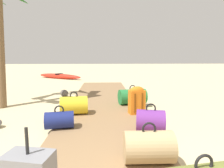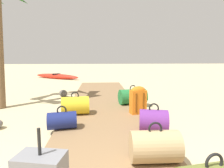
{
  "view_description": "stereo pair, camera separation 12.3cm",
  "coord_description": "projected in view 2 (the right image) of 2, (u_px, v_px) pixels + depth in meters",
  "views": [
    {
      "loc": [
        -0.01,
        -0.61,
        1.3
      ],
      "look_at": [
        0.25,
        4.68,
        0.55
      ],
      "focal_mm": 31.29,
      "sensor_mm": 36.0,
      "label": 1
    },
    {
      "loc": [
        -0.14,
        -0.6,
        1.3
      ],
      "look_at": [
        0.25,
        4.68,
        0.55
      ],
      "focal_mm": 31.29,
      "sensor_mm": 36.0,
      "label": 2
    }
  ],
  "objects": [
    {
      "name": "ground_plane",
      "position": [
        105.0,
        118.0,
        4.15
      ],
      "size": [
        60.0,
        60.0,
        0.0
      ],
      "primitive_type": "plane",
      "color": "#CCB789"
    },
    {
      "name": "duffel_bag_yellow",
      "position": [
        75.0,
        105.0,
        4.13
      ],
      "size": [
        0.61,
        0.44,
        0.49
      ],
      "color": "gold",
      "rests_on": "boardwalk"
    },
    {
      "name": "boardwalk",
      "position": [
        103.0,
        106.0,
        4.99
      ],
      "size": [
        1.74,
        8.52,
        0.08
      ],
      "primitive_type": "cube",
      "color": "olive",
      "rests_on": "ground"
    },
    {
      "name": "backpack_orange",
      "position": [
        138.0,
        99.0,
        4.18
      ],
      "size": [
        0.36,
        0.26,
        0.59
      ],
      "color": "orange",
      "rests_on": "boardwalk"
    },
    {
      "name": "duffel_bag_tan",
      "position": [
        155.0,
        146.0,
        2.26
      ],
      "size": [
        0.57,
        0.38,
        0.48
      ],
      "color": "tan",
      "rests_on": "boardwalk"
    },
    {
      "name": "duffel_bag_navy",
      "position": [
        62.0,
        120.0,
        3.31
      ],
      "size": [
        0.52,
        0.36,
        0.4
      ],
      "color": "navy",
      "rests_on": "boardwalk"
    },
    {
      "name": "kayak",
      "position": [
        56.0,
        76.0,
        11.46
      ],
      "size": [
        2.98,
        2.18,
        0.3
      ],
      "color": "red",
      "rests_on": "ground"
    },
    {
      "name": "duffel_bag_purple",
      "position": [
        154.0,
        120.0,
        3.19
      ],
      "size": [
        0.52,
        0.45,
        0.47
      ],
      "color": "#6B2D84",
      "rests_on": "boardwalk"
    },
    {
      "name": "duffel_bag_green",
      "position": [
        133.0,
        97.0,
        5.04
      ],
      "size": [
        0.75,
        0.51,
        0.5
      ],
      "color": "#237538",
      "rests_on": "boardwalk"
    },
    {
      "name": "rock_left_near",
      "position": [
        63.0,
        93.0,
        6.31
      ],
      "size": [
        0.38,
        0.38,
        0.23
      ],
      "primitive_type": "ellipsoid",
      "rotation": [
        0.0,
        0.0,
        2.38
      ],
      "color": "#5B5651",
      "rests_on": "ground"
    }
  ]
}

